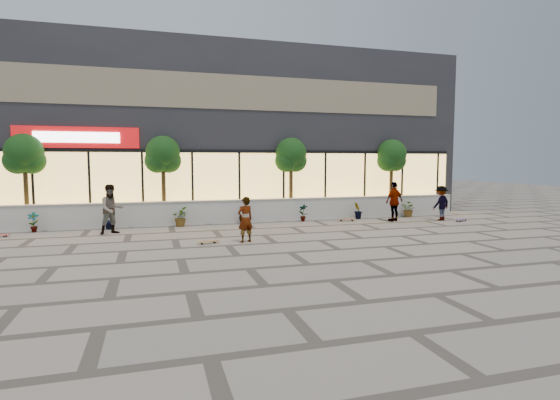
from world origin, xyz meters
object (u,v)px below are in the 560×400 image
object	(u,v)px
skater_right_far	(441,203)
skateboard_right_near	(347,219)
skateboard_center	(208,242)
tree_midwest	(163,157)
tree_mideast	(291,157)
skater_right_near	(394,202)
skater_left	(112,209)
skateboard_right_far	(461,219)
skater_center	(245,220)
tree_west	(24,156)
tree_east	(392,157)

from	to	relation	value
skater_right_far	skateboard_right_near	size ratio (longest dim) A/B	1.84
skateboard_center	skateboard_right_near	size ratio (longest dim) A/B	0.84
tree_midwest	tree_mideast	world-z (taller)	same
skateboard_center	skater_right_near	bearing A→B (deg)	6.10
skater_left	skater_right_near	size ratio (longest dim) A/B	1.04
skater_left	skater_right_far	size ratio (longest dim) A/B	1.17
skater_left	skater_right_near	xyz separation A→B (m)	(12.28, 0.08, -0.03)
skater_right_near	skateboard_right_near	world-z (taller)	skater_right_near
skateboard_right_far	skater_center	bearing A→B (deg)	168.38
tree_west	tree_mideast	size ratio (longest dim) A/B	1.00
tree_west	skateboard_right_far	distance (m)	19.29
skater_right_far	tree_mideast	bearing A→B (deg)	-41.10
tree_east	skater_right_near	world-z (taller)	tree_east
skater_right_near	tree_mideast	bearing A→B (deg)	-47.78
skater_center	skateboard_center	size ratio (longest dim) A/B	2.12
skater_center	skater_right_near	size ratio (longest dim) A/B	0.86
skater_right_near	skater_right_far	distance (m)	2.30
tree_mideast	skateboard_right_far	bearing A→B (deg)	-24.25
tree_midwest	skater_left	distance (m)	3.77
skater_right_near	skateboard_right_far	bearing A→B (deg)	144.79
skater_left	skater_right_far	world-z (taller)	skater_left
tree_mideast	skater_right_far	distance (m)	7.42
skater_center	skater_right_far	bearing A→B (deg)	177.08
skateboard_right_near	skateboard_center	bearing A→B (deg)	-140.89
skater_center	skateboard_right_near	bearing A→B (deg)	-164.39
tree_midwest	skateboard_right_near	distance (m)	8.85
skateboard_center	skateboard_right_far	distance (m)	12.22
tree_midwest	skateboard_center	bearing A→B (deg)	-77.04
tree_mideast	skater_right_near	xyz separation A→B (m)	(4.27, -2.38, -2.07)
tree_midwest	skateboard_center	size ratio (longest dim) A/B	5.28
tree_mideast	skater_left	world-z (taller)	tree_mideast
tree_mideast	skater_left	size ratio (longest dim) A/B	2.06
skateboard_center	skateboard_right_far	size ratio (longest dim) A/B	0.85
skater_right_near	skateboard_right_near	distance (m)	2.34
tree_mideast	skateboard_right_far	distance (m)	8.50
skater_center	skateboard_right_far	world-z (taller)	skater_center
tree_west	tree_mideast	world-z (taller)	same
skater_right_near	skater_center	bearing A→B (deg)	4.12
tree_mideast	skater_right_near	world-z (taller)	tree_mideast
skateboard_right_near	tree_midwest	bearing A→B (deg)	178.15
tree_west	skater_center	bearing A→B (deg)	-34.94
tree_midwest	skater_right_near	world-z (taller)	tree_midwest
tree_mideast	skateboard_right_far	world-z (taller)	tree_mideast
skater_center	skater_right_far	distance (m)	10.40
skater_left	skater_right_near	distance (m)	12.28
skater_left	skateboard_center	world-z (taller)	skater_left
tree_mideast	skateboard_right_near	distance (m)	4.02
tree_west	tree_mideast	xyz separation A→B (m)	(11.50, 0.00, 0.00)
skater_left	skateboard_center	size ratio (longest dim) A/B	2.56
tree_midwest	tree_east	world-z (taller)	same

